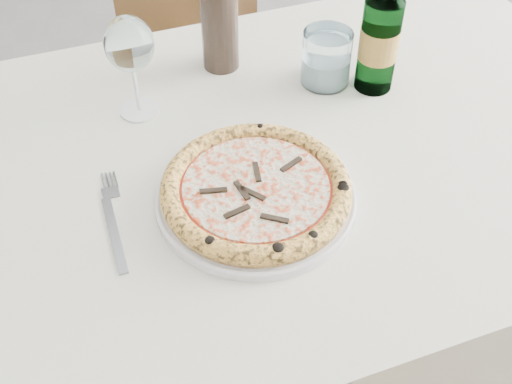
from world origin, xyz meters
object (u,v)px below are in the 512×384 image
Objects in this scene: tumbler at (326,61)px; beer_bottle at (380,35)px; wine_bottle at (219,9)px; plate at (256,197)px; wine_glass at (129,46)px; pizza at (256,189)px; chair_far at (189,36)px; dining_table at (243,197)px.

beer_bottle is (0.08, -0.03, 0.06)m from tumbler.
wine_bottle reaches higher than tumbler.
tumbler is (0.19, 0.27, 0.03)m from plate.
pizza is at bearing -59.73° from wine_glass.
plate is 0.02m from pizza.
pizza is 2.85× the size of tumbler.
tumbler reaches higher than pizza.
wine_glass is at bearing -104.78° from chair_far.
chair_far is 0.73m from beer_bottle.
wine_glass is (-0.15, 0.15, 0.22)m from dining_table.
plate is at bearing -90.00° from dining_table.
wine_glass reaches higher than chair_far.
chair_far is 0.69m from wine_glass.
beer_bottle is 0.28m from wine_bottle.
plate is 0.37m from beer_bottle.
wine_bottle is at bearing 87.80° from plate.
plate is 1.66× the size of wine_glass.
wine_bottle is (0.01, -0.47, 0.34)m from chair_far.
pizza is at bearing -163.78° from plate.
dining_table is 5.31× the size of pizza.
tumbler is 0.38× the size of beer_bottle.
chair_far is 3.56× the size of beer_bottle.
pizza is 1.07× the size of beer_bottle.
pizza is 0.33m from tumbler.
chair_far is 0.58m from wine_bottle.
dining_table is 0.31m from wine_glass.
tumbler is 0.36× the size of wine_bottle.
pizza reaches higher than dining_table.
beer_bottle is (0.26, -0.60, 0.33)m from chair_far.
plate is 0.33m from tumbler.
wine_bottle is (0.16, 0.11, -0.01)m from wine_glass.
pizza is (-0.00, -0.83, 0.25)m from chair_far.
beer_bottle is (0.27, 0.24, 0.10)m from plate.
pizza reaches higher than plate.
plate is 1.09× the size of wine_bottle.
beer_bottle reaches higher than dining_table.
pizza is 1.03× the size of wine_bottle.
wine_glass is 0.35m from tumbler.
wine_bottle is at bearing 86.96° from dining_table.
pizza is 1.56× the size of wine_glass.
dining_table is 5.70× the size of beer_bottle.
wine_glass is 0.42m from beer_bottle.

